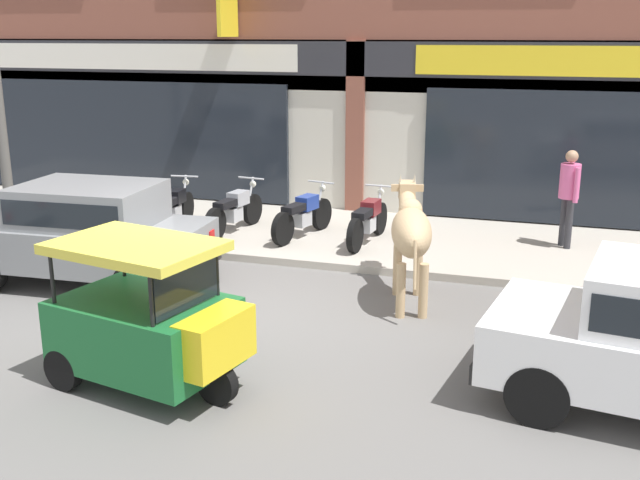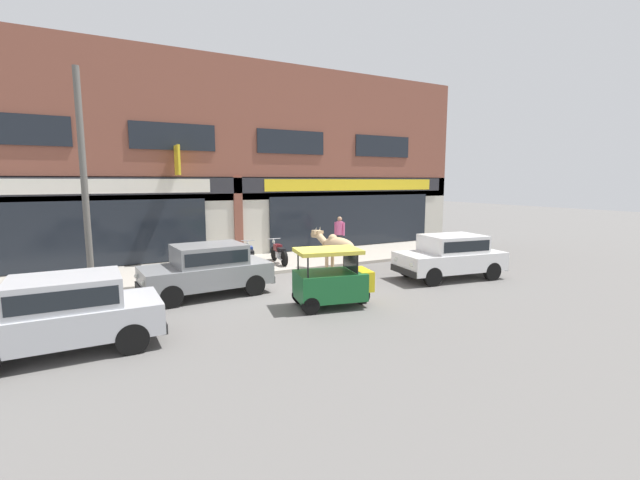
% 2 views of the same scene
% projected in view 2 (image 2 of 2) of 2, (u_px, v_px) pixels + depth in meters
% --- Properties ---
extents(ground_plane, '(90.00, 90.00, 0.00)m').
position_uv_depth(ground_plane, '(299.00, 289.00, 12.94)').
color(ground_plane, '#605E5B').
extents(sidewalk, '(19.00, 3.57, 0.12)m').
position_uv_depth(sidewalk, '(254.00, 264.00, 16.39)').
color(sidewalk, '#A8A093').
rests_on(sidewalk, ground).
extents(shop_building, '(23.00, 1.40, 8.15)m').
position_uv_depth(shop_building, '(235.00, 166.00, 17.65)').
color(shop_building, brown).
rests_on(shop_building, ground).
extents(cow, '(0.91, 2.11, 1.61)m').
position_uv_depth(cow, '(336.00, 246.00, 14.76)').
color(cow, tan).
rests_on(cow, ground).
extents(car_0, '(3.69, 1.80, 1.46)m').
position_uv_depth(car_0, '(208.00, 267.00, 12.11)').
color(car_0, black).
rests_on(car_0, ground).
extents(car_1, '(3.76, 2.10, 1.46)m').
position_uv_depth(car_1, '(451.00, 254.00, 14.21)').
color(car_1, black).
rests_on(car_1, ground).
extents(car_3, '(3.62, 1.62, 1.46)m').
position_uv_depth(car_3, '(63.00, 311.00, 8.07)').
color(car_3, black).
rests_on(car_3, ground).
extents(auto_rickshaw, '(2.12, 1.49, 1.52)m').
position_uv_depth(auto_rickshaw, '(332.00, 282.00, 11.04)').
color(auto_rickshaw, black).
rests_on(auto_rickshaw, ground).
extents(motorcycle_0, '(0.52, 1.81, 0.88)m').
position_uv_depth(motorcycle_0, '(186.00, 262.00, 14.46)').
color(motorcycle_0, black).
rests_on(motorcycle_0, sidewalk).
extents(motorcycle_1, '(0.56, 1.81, 0.88)m').
position_uv_depth(motorcycle_1, '(216.00, 259.00, 15.15)').
color(motorcycle_1, black).
rests_on(motorcycle_1, sidewalk).
extents(motorcycle_2, '(0.67, 1.78, 0.88)m').
position_uv_depth(motorcycle_2, '(250.00, 255.00, 15.79)').
color(motorcycle_2, black).
rests_on(motorcycle_2, sidewalk).
extents(motorcycle_3, '(0.52, 1.81, 0.88)m').
position_uv_depth(motorcycle_3, '(279.00, 253.00, 16.31)').
color(motorcycle_3, black).
rests_on(motorcycle_3, sidewalk).
extents(pedestrian, '(0.32, 0.45, 1.60)m').
position_uv_depth(pedestrian, '(340.00, 231.00, 18.36)').
color(pedestrian, '#2D2D33').
rests_on(pedestrian, sidewalk).
extents(utility_pole, '(0.18, 0.18, 6.24)m').
position_uv_depth(utility_pole, '(84.00, 181.00, 12.05)').
color(utility_pole, '#595651').
rests_on(utility_pole, sidewalk).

